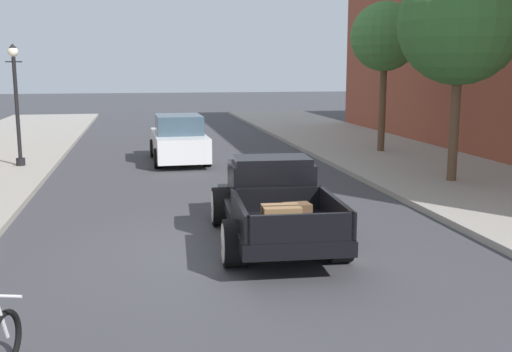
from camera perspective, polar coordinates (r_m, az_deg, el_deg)
ground_plane at (r=11.23m, az=-1.50°, el=-6.65°), size 140.00×140.00×0.00m
hotrod_truck_black at (r=11.58m, az=1.50°, el=-2.27°), size 2.36×5.01×1.58m
car_background_white at (r=21.21m, az=-7.32°, el=3.40°), size 1.96×4.34×1.65m
street_lamp_far at (r=20.61m, az=-21.77°, el=7.08°), size 0.50×0.32×3.85m
street_tree_nearest at (r=17.48m, az=18.78°, el=13.58°), size 3.36×3.36×5.99m
street_tree_second at (r=23.17m, az=12.10°, el=12.71°), size 2.54×2.54×5.50m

